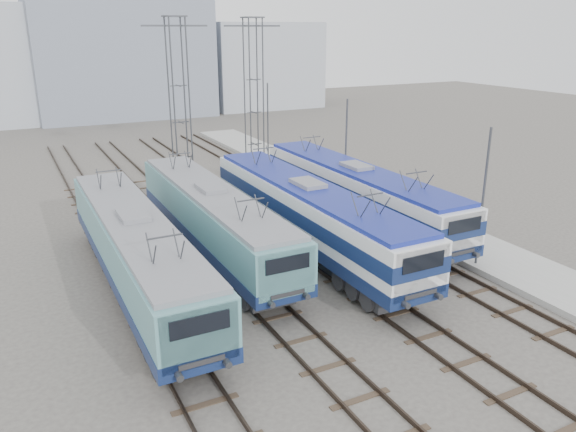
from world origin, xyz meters
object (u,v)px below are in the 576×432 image
Objects in this scene: catenary_tower_east at (254,91)px; mast_rear at (268,126)px; catenary_tower_west at (179,98)px; mast_mid at (346,153)px; locomotive_far_left at (137,249)px; mast_front at (483,201)px; locomotive_center_left at (213,216)px; locomotive_far_right at (357,191)px; locomotive_center_right at (309,212)px.

mast_rear is (2.10, 2.00, -3.14)m from catenary_tower_east.
catenary_tower_west reaches higher than mast_mid.
mast_front reaches higher than locomotive_far_left.
locomotive_center_left is 2.45× the size of mast_mid.
catenary_tower_east is at bearing 91.01° from locomotive_far_right.
mast_mid is at bearing -42.93° from catenary_tower_west.
catenary_tower_west is 12.16m from mast_mid.
catenary_tower_east reaches higher than locomotive_far_right.
catenary_tower_east is at bearing 17.10° from catenary_tower_west.
catenary_tower_east reaches higher than mast_rear.
locomotive_far_left is 2.50× the size of mast_rear.
mast_front is (1.85, -7.80, 1.25)m from locomotive_far_right.
catenary_tower_west is 1.71× the size of mast_front.
catenary_tower_east is at bearing 95.45° from mast_front.
locomotive_center_right is 1.50× the size of catenary_tower_east.
mast_rear is at bearing 51.59° from locomotive_far_left.
mast_rear is at bearing 90.00° from mast_mid.
mast_rear is (8.60, 4.00, -3.14)m from catenary_tower_west.
locomotive_far_right is 4.75m from mast_mid.
locomotive_center_left is 4.92m from locomotive_center_right.
mast_rear is at bearing 90.00° from mast_front.
mast_front is at bearing -40.73° from locomotive_center_right.
catenary_tower_east is (-0.25, 14.20, 4.39)m from locomotive_far_right.
locomotive_center_left is at bearing -177.81° from locomotive_far_right.
locomotive_far_left is 13.87m from locomotive_far_right.
mast_mid is (15.35, 7.36, 1.32)m from locomotive_far_left.
locomotive_far_left is 16.09m from mast_front.
mast_front is at bearing -84.55° from catenary_tower_east.
mast_mid is (8.60, -8.00, -3.14)m from catenary_tower_west.
locomotive_far_left is 0.97× the size of locomotive_center_right.
locomotive_center_left is 19.83m from mast_rear.
locomotive_center_left is 0.97× the size of locomotive_far_right.
catenary_tower_west is at bearing 118.96° from locomotive_far_right.
catenary_tower_east is 10.69m from mast_mid.
locomotive_far_left is at bearing -127.35° from catenary_tower_east.
mast_front is 1.00× the size of mast_rear.
mast_mid is (0.00, 12.00, 0.00)m from mast_front.
locomotive_center_left is 17.56m from catenary_tower_east.
locomotive_far_right is 16.35m from mast_rear.
mast_rear is at bearing 56.74° from locomotive_center_left.
locomotive_far_left is 17.07m from mast_mid.
locomotive_center_left is 9.01m from locomotive_far_right.
catenary_tower_west is 1.00× the size of catenary_tower_east.
locomotive_center_left is 2.45× the size of mast_rear.
mast_front reaches higher than locomotive_center_left.
locomotive_center_right is at bearing 139.27° from mast_front.
mast_front is (10.85, -7.46, 1.36)m from locomotive_center_left.
locomotive_center_right is 17.61m from catenary_tower_east.
catenary_tower_east reaches higher than locomotive_center_left.
mast_front is at bearing -66.73° from catenary_tower_west.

